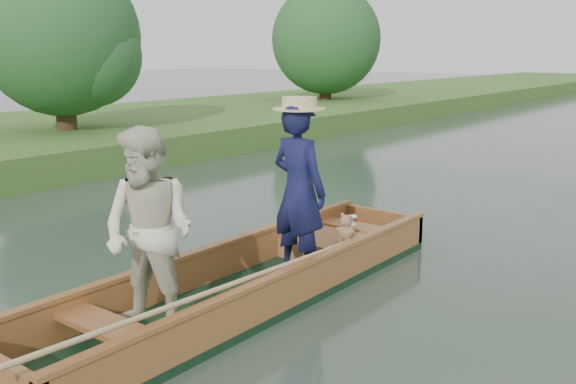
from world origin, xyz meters
The scene contains 3 objects.
ground centered at (0.00, 0.00, 0.00)m, with size 120.00×120.00×0.00m, color #283D30.
trees_far centered at (-3.69, 8.09, 2.53)m, with size 22.16×16.04×4.66m.
punt centered at (0.01, -0.16, 0.62)m, with size 1.12×5.28×1.87m.
Camera 1 is at (3.83, -4.29, 2.32)m, focal length 40.00 mm.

